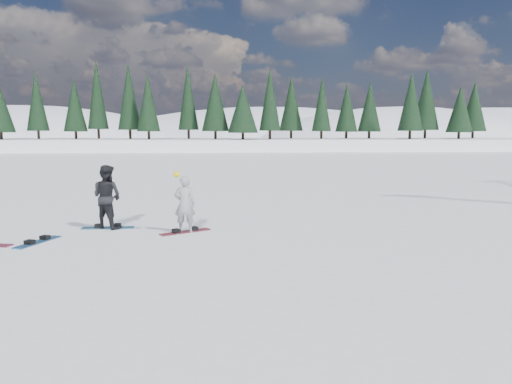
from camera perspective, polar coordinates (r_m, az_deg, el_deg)
ground at (r=14.10m, az=-11.72°, el=-4.80°), size 420.00×420.00×0.00m
alpine_backdrop at (r=203.97m, az=-7.26°, el=2.46°), size 412.50×227.00×53.20m
snowboarder_woman at (r=14.10m, az=-8.16°, el=-1.35°), size 0.61×0.42×1.75m
snowboarder_man at (r=15.16m, az=-16.68°, el=-0.53°), size 1.13×1.04×1.87m
snowboard_woman at (r=14.24m, az=-8.09°, el=-4.54°), size 1.42×1.04×0.03m
snowboard_man at (r=15.31m, az=-16.55°, el=-3.94°), size 1.51×0.34×0.03m
snowboard_loose_a at (r=14.03m, az=-23.69°, el=-5.27°), size 0.77×1.51×0.03m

